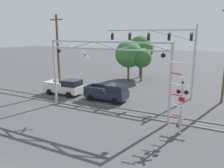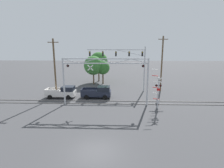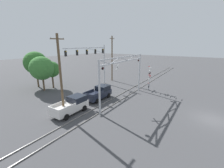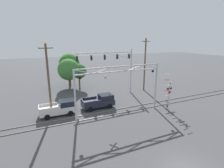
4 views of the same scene
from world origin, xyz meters
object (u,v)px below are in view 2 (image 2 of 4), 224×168
Objects in this scene: pickup_truck_following at (62,92)px; utility_pole_left at (55,68)px; crossing_gantry at (105,74)px; pickup_truck_lead at (98,92)px; background_tree_beyond_span at (93,65)px; background_tree_far_right_verge at (103,68)px; traffic_signal_span at (129,60)px; background_tree_far_left_verge at (99,61)px; crossing_signal_mast at (158,94)px; utility_pole_right at (162,64)px.

utility_pole_left is (-1.11, 0.24, 4.10)m from pickup_truck_following.
pickup_truck_lead is (-1.55, 3.66, -3.76)m from crossing_gantry.
background_tree_beyond_span is 2.26m from background_tree_far_right_verge.
pickup_truck_following is 13.64m from background_tree_far_right_verge.
crossing_gantry reaches higher than pickup_truck_lead.
utility_pole_left is at bearing -158.64° from traffic_signal_span.
background_tree_beyond_span is at bearing -175.51° from background_tree_far_right_verge.
background_tree_beyond_span is at bearing 104.14° from crossing_gantry.
background_tree_far_left_verge reaches higher than pickup_truck_following.
pickup_truck_lead is (-8.88, 5.27, -1.22)m from crossing_signal_mast.
utility_pole_right reaches higher than background_tree_far_right_verge.
utility_pole_left is 15.98m from background_tree_far_left_verge.
background_tree_beyond_span is (-3.85, 15.30, -0.41)m from crossing_gantry.
utility_pole_right is (11.81, 5.14, 4.43)m from pickup_truck_lead.
pickup_truck_following is at bearing -178.63° from pickup_truck_lead.
background_tree_far_right_verge is at bearing 129.67° from traffic_signal_span.
traffic_signal_span is (3.94, 8.70, 1.38)m from crossing_gantry.
crossing_gantry is 13.53m from utility_pole_right.
traffic_signal_span is 13.64m from utility_pole_left.
crossing_signal_mast is 11.28m from utility_pole_right.
utility_pole_right is 16.50m from background_tree_far_left_verge.
crossing_signal_mast is (7.32, -1.61, -2.54)m from crossing_gantry.
pickup_truck_following is (-14.93, 5.12, -1.22)m from crossing_signal_mast.
traffic_signal_span reaches higher than background_tree_far_left_verge.
traffic_signal_span is 9.09m from background_tree_far_right_verge.
pickup_truck_following is 0.75× the size of background_tree_beyond_span.
utility_pole_left is at bearing -165.11° from utility_pole_right.
utility_pole_left is (-16.05, 5.36, 2.88)m from crossing_signal_mast.
background_tree_far_left_verge reaches higher than pickup_truck_lead.
background_tree_beyond_span is 0.90× the size of background_tree_far_left_verge.
utility_pole_left is 0.94× the size of utility_pole_right.
background_tree_far_left_verge is at bearing 116.94° from crossing_signal_mast.
pickup_truck_lead is 0.76× the size of background_tree_beyond_span.
utility_pole_left is 1.35× the size of background_tree_far_left_verge.
pickup_truck_following is 12.81m from background_tree_beyond_span.
traffic_signal_span reaches higher than pickup_truck_lead.
utility_pole_right is at bearing -36.70° from background_tree_far_left_verge.
crossing_gantry reaches higher than background_tree_far_right_verge.
pickup_truck_lead is (-5.50, -5.05, -5.14)m from traffic_signal_span.
background_tree_far_left_verge is (-10.30, 20.26, 2.84)m from crossing_signal_mast.
crossing_signal_mast is 17.16m from utility_pole_left.
utility_pole_right is 13.75m from background_tree_far_right_verge.
pickup_truck_lead is 0.47× the size of utility_pole_right.
crossing_signal_mast is at bearing -62.23° from background_tree_far_right_verge.
background_tree_far_right_verge is at bearing -67.71° from background_tree_far_left_verge.
background_tree_beyond_span is at bearing 139.78° from traffic_signal_span.
crossing_signal_mast is 0.57× the size of utility_pole_left.
traffic_signal_span reaches higher than pickup_truck_following.
pickup_truck_lead is 12.14m from background_tree_far_right_verge.
pickup_truck_following is at bearing -163.52° from utility_pole_right.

